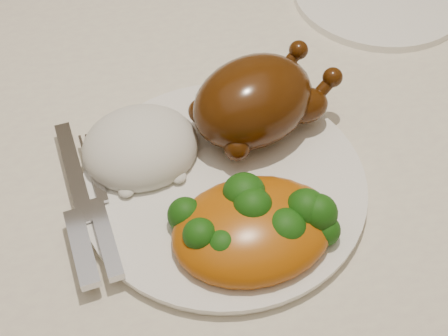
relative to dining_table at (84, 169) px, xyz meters
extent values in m
cylinder|color=brown|center=(0.73, 0.38, -0.31)|extent=(0.07, 0.07, 0.72)
cube|color=brown|center=(0.00, 0.00, 0.07)|extent=(1.60, 0.90, 0.04)
cube|color=beige|center=(0.00, 0.00, 0.10)|extent=(1.72, 1.02, 0.01)
cylinder|color=white|center=(0.14, -0.15, 0.11)|extent=(0.31, 0.31, 0.01)
ellipsoid|color=#4B2708|center=(0.18, -0.08, 0.15)|extent=(0.15, 0.14, 0.08)
ellipsoid|color=#4B2708|center=(0.17, -0.09, 0.17)|extent=(0.07, 0.06, 0.03)
ellipsoid|color=#4B2708|center=(0.23, -0.09, 0.14)|extent=(0.05, 0.04, 0.04)
sphere|color=#4B2708|center=(0.26, -0.08, 0.16)|extent=(0.02, 0.02, 0.02)
ellipsoid|color=#4B2708|center=(0.21, -0.04, 0.14)|extent=(0.05, 0.04, 0.04)
sphere|color=#4B2708|center=(0.24, -0.03, 0.16)|extent=(0.02, 0.02, 0.02)
sphere|color=#4B2708|center=(0.15, -0.13, 0.14)|extent=(0.03, 0.03, 0.03)
sphere|color=#4B2708|center=(0.13, -0.07, 0.14)|extent=(0.03, 0.03, 0.03)
ellipsoid|color=white|center=(0.07, -0.09, 0.13)|extent=(0.12, 0.11, 0.06)
ellipsoid|color=#B14A0B|center=(0.15, -0.21, 0.12)|extent=(0.15, 0.12, 0.05)
ellipsoid|color=#B14A0B|center=(0.19, -0.20, 0.13)|extent=(0.07, 0.06, 0.03)
ellipsoid|color=#143909|center=(0.10, -0.21, 0.14)|extent=(0.03, 0.03, 0.03)
ellipsoid|color=#143909|center=(0.21, -0.23, 0.13)|extent=(0.03, 0.03, 0.03)
ellipsoid|color=#143909|center=(0.15, -0.20, 0.14)|extent=(0.04, 0.04, 0.03)
ellipsoid|color=#143909|center=(0.09, -0.18, 0.13)|extent=(0.03, 0.03, 0.03)
ellipsoid|color=#143909|center=(0.14, -0.19, 0.13)|extent=(0.02, 0.02, 0.03)
ellipsoid|color=#143909|center=(0.20, -0.21, 0.14)|extent=(0.04, 0.04, 0.04)
ellipsoid|color=#143909|center=(0.20, -0.22, 0.14)|extent=(0.03, 0.03, 0.04)
ellipsoid|color=#143909|center=(0.17, -0.22, 0.14)|extent=(0.04, 0.04, 0.03)
ellipsoid|color=#143909|center=(0.18, -0.23, 0.13)|extent=(0.03, 0.03, 0.03)
ellipsoid|color=#143909|center=(0.15, -0.18, 0.14)|extent=(0.04, 0.04, 0.03)
ellipsoid|color=#143909|center=(0.15, -0.20, 0.13)|extent=(0.04, 0.04, 0.03)
ellipsoid|color=#143909|center=(0.12, -0.23, 0.14)|extent=(0.03, 0.03, 0.03)
cube|color=silver|center=(0.00, -0.10, 0.12)|extent=(0.03, 0.13, 0.00)
cube|color=silver|center=(0.00, -0.19, 0.12)|extent=(0.03, 0.08, 0.01)
cube|color=silver|center=(0.02, -0.19, 0.12)|extent=(0.02, 0.09, 0.01)
cube|color=silver|center=(0.02, -0.10, 0.12)|extent=(0.02, 0.09, 0.00)
camera|label=1|loc=(0.05, -0.50, 0.58)|focal=50.00mm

